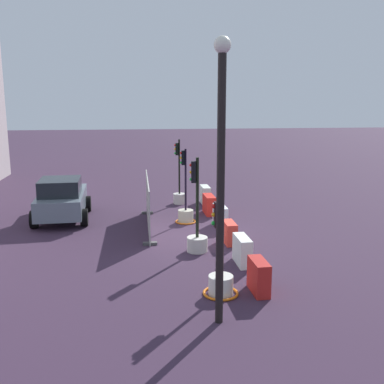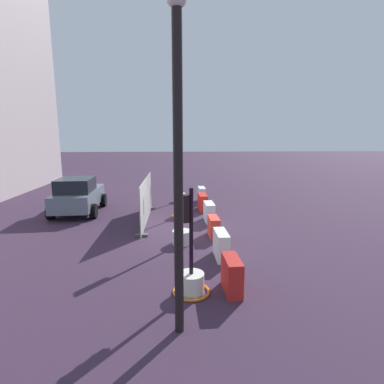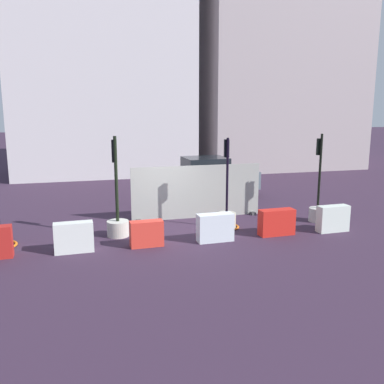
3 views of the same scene
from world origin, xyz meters
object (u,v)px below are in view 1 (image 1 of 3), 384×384
traffic_light_2 (186,212)px  construction_barrier_3 (220,216)px  construction_barrier_2 (229,233)px  construction_barrier_1 (242,251)px  construction_barrier_5 (205,195)px  street_lamp_post (221,167)px  car_grey_saloon (62,199)px  traffic_light_0 (221,279)px  construction_barrier_0 (259,276)px  traffic_light_1 (197,235)px  traffic_light_3 (179,192)px  construction_barrier_4 (209,205)px

traffic_light_2 → construction_barrier_3: size_ratio=2.73×
construction_barrier_2 → construction_barrier_3: size_ratio=0.88×
construction_barrier_1 → construction_barrier_5: 8.21m
construction_barrier_5 → street_lamp_post: 12.28m
traffic_light_2 → construction_barrier_5: 3.49m
car_grey_saloon → traffic_light_0: bearing=-147.0°
traffic_light_2 → construction_barrier_0: 7.18m
traffic_light_0 → construction_barrier_0: (0.01, -1.02, 0.02)m
traffic_light_2 → construction_barrier_1: size_ratio=2.79×
construction_barrier_3 → car_grey_saloon: bearing=73.7°
traffic_light_2 → construction_barrier_2: traffic_light_2 is taller
construction_barrier_1 → traffic_light_1: bearing=42.8°
traffic_light_2 → construction_barrier_2: (-2.92, -1.25, -0.05)m
traffic_light_0 → construction_barrier_3: traffic_light_0 is taller
traffic_light_3 → construction_barrier_4: 2.43m
traffic_light_3 → construction_barrier_0: 10.56m
construction_barrier_4 → street_lamp_post: street_lamp_post is taller
construction_barrier_4 → street_lamp_post: 10.40m
traffic_light_0 → car_grey_saloon: size_ratio=0.66×
construction_barrier_0 → construction_barrier_2: (4.16, -0.06, -0.06)m
traffic_light_0 → construction_barrier_1: traffic_light_0 is taller
construction_barrier_5 → traffic_light_1: bearing=169.2°
traffic_light_2 → construction_barrier_0: (-7.08, -1.18, 0.01)m
traffic_light_1 → construction_barrier_5: size_ratio=2.96×
construction_barrier_4 → street_lamp_post: (-9.82, 1.32, 3.17)m
traffic_light_2 → construction_barrier_0: size_ratio=3.10×
construction_barrier_5 → street_lamp_post: street_lamp_post is taller
traffic_light_1 → construction_barrier_5: traffic_light_1 is taller
construction_barrier_4 → street_lamp_post: bearing=172.3°
traffic_light_2 → construction_barrier_5: size_ratio=2.85×
traffic_light_3 → construction_barrier_5: traffic_light_3 is taller
traffic_light_0 → traffic_light_3: 10.51m
construction_barrier_4 → car_grey_saloon: (-0.22, 6.30, 0.48)m
traffic_light_2 → street_lamp_post: 9.11m
car_grey_saloon → street_lamp_post: size_ratio=0.64×
construction_barrier_5 → car_grey_saloon: size_ratio=0.27×
traffic_light_1 → construction_barrier_4: traffic_light_1 is taller
traffic_light_1 → construction_barrier_3: (2.82, -1.30, -0.14)m
construction_barrier_2 → construction_barrier_5: size_ratio=0.92×
construction_barrier_5 → traffic_light_3: bearing=81.7°
traffic_light_0 → construction_barrier_3: 6.37m
traffic_light_1 → construction_barrier_5: (6.88, -1.31, -0.14)m
traffic_light_2 → construction_barrier_4: (1.27, -1.19, -0.02)m
traffic_light_3 → construction_barrier_3: 4.42m
traffic_light_1 → street_lamp_post: bearing=178.4°
traffic_light_3 → construction_barrier_4: size_ratio=2.70×
construction_barrier_1 → car_grey_saloon: 8.77m
traffic_light_3 → traffic_light_0: bearing=-179.4°
traffic_light_1 → construction_barrier_2: 1.46m
construction_barrier_0 → construction_barrier_1: 2.10m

